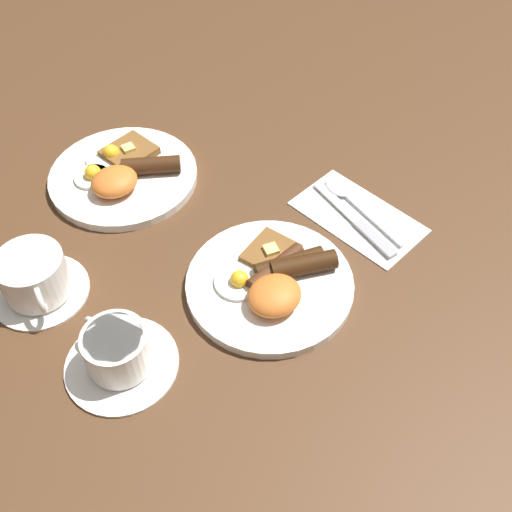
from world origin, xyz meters
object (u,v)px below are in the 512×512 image
at_px(knife, 358,222).
at_px(breakfast_plate_far, 123,174).
at_px(breakfast_plate_near, 272,281).
at_px(teacup_near, 118,353).
at_px(teacup_far, 35,278).
at_px(spoon, 345,193).

bearing_deg(knife, breakfast_plate_far, 41.51).
relative_size(breakfast_plate_near, breakfast_plate_far, 0.97).
bearing_deg(teacup_near, breakfast_plate_near, -7.15).
height_order(breakfast_plate_near, teacup_near, teacup_near).
xyz_separation_m(breakfast_plate_near, breakfast_plate_far, (-0.04, 0.34, -0.00)).
distance_m(breakfast_plate_near, teacup_far, 0.34).
bearing_deg(teacup_near, breakfast_plate_far, 57.90).
bearing_deg(spoon, teacup_near, 100.59).
relative_size(breakfast_plate_near, knife, 1.26).
height_order(breakfast_plate_far, spoon, breakfast_plate_far).
bearing_deg(breakfast_plate_near, knife, 2.66).
xyz_separation_m(knife, spoon, (0.03, 0.06, 0.00)).
distance_m(teacup_far, spoon, 0.51).
relative_size(breakfast_plate_near, spoon, 1.32).
bearing_deg(teacup_far, knife, -23.74).
distance_m(knife, spoon, 0.07).
bearing_deg(breakfast_plate_far, knife, -55.14).
bearing_deg(breakfast_plate_far, breakfast_plate_near, -82.75).
relative_size(breakfast_plate_far, teacup_near, 1.67).
distance_m(breakfast_plate_far, spoon, 0.38).
xyz_separation_m(breakfast_plate_near, spoon, (0.22, 0.07, -0.01)).
relative_size(teacup_near, knife, 0.78).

